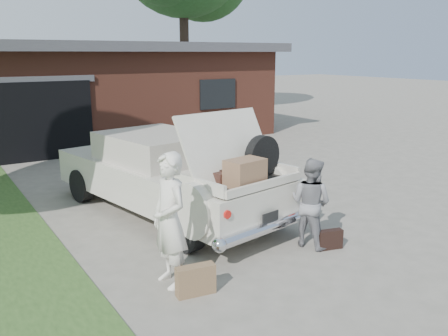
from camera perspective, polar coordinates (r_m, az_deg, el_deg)
ground at (r=7.73m, az=2.44°, el=-8.84°), size 90.00×90.00×0.00m
house at (r=18.08m, az=-16.47°, el=9.04°), size 12.80×7.80×3.30m
sedan at (r=8.93m, az=-6.69°, el=-0.63°), size 2.88×5.48×2.04m
woman_left at (r=6.11m, az=-6.57°, el=-6.26°), size 0.44×0.65×1.77m
woman_right at (r=7.48m, az=10.40°, el=-4.11°), size 0.71×0.81×1.41m
suitcase_left at (r=6.09m, az=-3.44°, el=-13.33°), size 0.52×0.23×0.39m
suitcase_right at (r=7.58m, az=12.63°, el=-8.39°), size 0.41×0.22×0.31m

